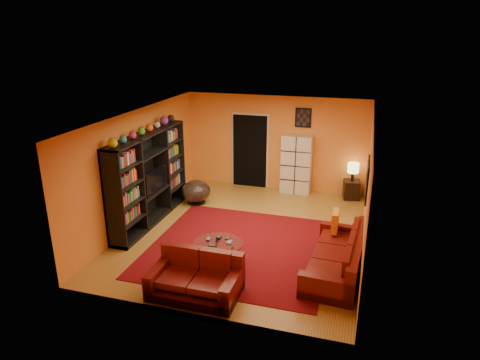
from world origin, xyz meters
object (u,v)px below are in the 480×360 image
(loveseat, at_px, (197,277))
(bowl_chair, at_px, (196,191))
(table_lamp, at_px, (353,168))
(entertainment_unit, at_px, (149,178))
(storage_cabinet, at_px, (296,164))
(side_table, at_px, (351,190))
(coffee_table, at_px, (218,245))
(tv, at_px, (152,180))
(sofa, at_px, (340,258))

(loveseat, distance_m, bowl_chair, 4.01)
(loveseat, relative_size, table_lamp, 3.10)
(entertainment_unit, bearing_deg, table_lamp, 31.86)
(entertainment_unit, xyz_separation_m, storage_cabinet, (2.92, 2.80, -0.25))
(side_table, bearing_deg, entertainment_unit, -148.14)
(coffee_table, distance_m, side_table, 4.79)
(tv, height_order, side_table, tv)
(entertainment_unit, distance_m, storage_cabinet, 4.06)
(sofa, xyz_separation_m, storage_cabinet, (-1.49, 3.85, 0.52))
(storage_cabinet, bearing_deg, table_lamp, -0.57)
(entertainment_unit, bearing_deg, loveseat, -48.66)
(storage_cabinet, relative_size, table_lamp, 3.31)
(coffee_table, xyz_separation_m, bowl_chair, (-1.58, 2.77, -0.11))
(bowl_chair, height_order, side_table, bowl_chair)
(loveseat, xyz_separation_m, side_table, (2.30, 5.17, -0.03))
(loveseat, relative_size, bowl_chair, 2.02)
(entertainment_unit, height_order, sofa, entertainment_unit)
(tv, relative_size, storage_cabinet, 0.59)
(loveseat, relative_size, coffee_table, 1.60)
(coffee_table, relative_size, storage_cabinet, 0.59)
(entertainment_unit, height_order, bowl_chair, entertainment_unit)
(sofa, xyz_separation_m, loveseat, (-2.29, -1.37, 0.00))
(entertainment_unit, bearing_deg, coffee_table, -34.19)
(tv, bearing_deg, bowl_chair, -23.65)
(storage_cabinet, xyz_separation_m, bowl_chair, (-2.32, -1.51, -0.48))
(entertainment_unit, height_order, table_lamp, entertainment_unit)
(coffee_table, xyz_separation_m, side_table, (2.24, 4.23, -0.18))
(storage_cabinet, bearing_deg, bowl_chair, -145.63)
(loveseat, relative_size, side_table, 3.00)
(tv, height_order, bowl_chair, tv)
(sofa, height_order, storage_cabinet, storage_cabinet)
(entertainment_unit, distance_m, side_table, 5.27)
(loveseat, bearing_deg, tv, 40.43)
(entertainment_unit, bearing_deg, tv, 32.50)
(loveseat, height_order, bowl_chair, loveseat)
(coffee_table, bearing_deg, entertainment_unit, 145.81)
(entertainment_unit, relative_size, bowl_chair, 4.05)
(bowl_chair, bearing_deg, sofa, -31.54)
(tv, xyz_separation_m, loveseat, (2.08, -2.45, -0.71))
(sofa, bearing_deg, loveseat, -145.46)
(tv, relative_size, sofa, 0.41)
(sofa, bearing_deg, storage_cabinet, 114.85)
(tv, bearing_deg, table_lamp, -58.15)
(storage_cabinet, bearing_deg, entertainment_unit, -134.90)
(loveseat, xyz_separation_m, coffee_table, (0.06, 0.93, 0.14))
(loveseat, xyz_separation_m, bowl_chair, (-1.53, 3.71, 0.04))
(bowl_chair, distance_m, table_lamp, 4.13)
(entertainment_unit, distance_m, loveseat, 3.31)
(tv, height_order, coffee_table, tv)
(bowl_chair, bearing_deg, side_table, 20.89)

